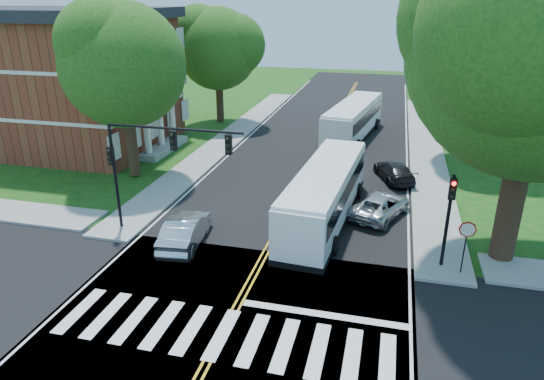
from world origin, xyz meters
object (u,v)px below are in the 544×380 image
(signal_nw, at_px, (154,155))
(bus_follow, at_px, (353,120))
(hatchback, at_px, (185,230))
(bus_lead, at_px, (325,193))
(signal_ne, at_px, (449,209))
(suv, at_px, (380,205))
(dark_sedan, at_px, (394,171))

(signal_nw, distance_m, bus_follow, 22.71)
(hatchback, bearing_deg, bus_lead, -151.63)
(signal_ne, relative_size, bus_lead, 0.37)
(signal_nw, xyz_separation_m, hatchback, (1.74, -0.72, -3.61))
(signal_ne, relative_size, suv, 0.95)
(bus_lead, xyz_separation_m, dark_sedan, (3.65, 7.49, -0.98))
(dark_sedan, bearing_deg, signal_nw, 22.92)
(signal_nw, relative_size, hatchback, 1.56)
(bus_lead, bearing_deg, bus_follow, -85.62)
(signal_ne, xyz_separation_m, suv, (-2.99, 5.10, -2.31))
(signal_ne, relative_size, dark_sedan, 1.00)
(bus_lead, bearing_deg, signal_ne, 152.28)
(signal_ne, distance_m, dark_sedan, 11.68)
(suv, bearing_deg, signal_nw, 46.57)
(bus_lead, distance_m, dark_sedan, 8.39)
(bus_follow, distance_m, dark_sedan, 10.57)
(bus_lead, height_order, suv, bus_lead)
(bus_lead, distance_m, hatchback, 7.80)
(bus_lead, xyz_separation_m, bus_follow, (-0.06, 17.34, 0.02))
(bus_lead, bearing_deg, signal_nw, 28.96)
(suv, relative_size, dark_sedan, 1.05)
(bus_follow, bearing_deg, hatchback, 82.42)
(bus_follow, bearing_deg, dark_sedan, 119.12)
(hatchback, distance_m, suv, 11.00)
(signal_ne, xyz_separation_m, bus_lead, (-5.97, 3.72, -1.33))
(hatchback, height_order, suv, hatchback)
(signal_ne, height_order, dark_sedan, signal_ne)
(signal_nw, bearing_deg, bus_follow, 69.16)
(signal_ne, height_order, suv, signal_ne)
(hatchback, bearing_deg, bus_follow, -112.79)
(signal_nw, xyz_separation_m, bus_lead, (8.08, 3.73, -2.75))
(signal_ne, height_order, hatchback, signal_ne)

